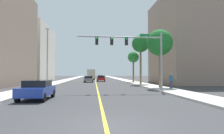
{
  "coord_description": "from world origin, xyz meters",
  "views": [
    {
      "loc": [
        -0.45,
        -7.29,
        1.96
      ],
      "look_at": [
        2.25,
        21.65,
        2.89
      ],
      "focal_mm": 31.47,
      "sensor_mm": 36.0,
      "label": 1
    }
  ],
  "objects_px": {
    "street_lamp": "(47,54)",
    "car_red": "(101,78)",
    "palm_far": "(133,58)",
    "car_black": "(100,78)",
    "palm_near": "(160,43)",
    "palm_mid": "(141,44)",
    "pedestrian": "(171,81)",
    "car_gray": "(89,79)",
    "car_blue": "(37,89)",
    "traffic_signal_mast": "(134,48)",
    "delivery_truck": "(91,74)"
  },
  "relations": [
    {
      "from": "palm_near",
      "to": "car_gray",
      "type": "relative_size",
      "value": 1.68
    },
    {
      "from": "car_red",
      "to": "car_blue",
      "type": "xyz_separation_m",
      "value": [
        -6.03,
        -32.35,
        0.02
      ]
    },
    {
      "from": "street_lamp",
      "to": "delivery_truck",
      "type": "bearing_deg",
      "value": 80.42
    },
    {
      "from": "street_lamp",
      "to": "car_gray",
      "type": "height_order",
      "value": "street_lamp"
    },
    {
      "from": "pedestrian",
      "to": "palm_near",
      "type": "bearing_deg",
      "value": -84.28
    },
    {
      "from": "traffic_signal_mast",
      "to": "car_red",
      "type": "bearing_deg",
      "value": 95.18
    },
    {
      "from": "car_black",
      "to": "delivery_truck",
      "type": "relative_size",
      "value": 0.51
    },
    {
      "from": "traffic_signal_mast",
      "to": "car_gray",
      "type": "xyz_separation_m",
      "value": [
        -5.36,
        22.81,
        -4.0
      ]
    },
    {
      "from": "traffic_signal_mast",
      "to": "palm_near",
      "type": "distance_m",
      "value": 6.45
    },
    {
      "from": "palm_mid",
      "to": "palm_far",
      "type": "xyz_separation_m",
      "value": [
        0.47,
        8.68,
        -1.66
      ]
    },
    {
      "from": "car_red",
      "to": "pedestrian",
      "type": "bearing_deg",
      "value": -70.98
    },
    {
      "from": "street_lamp",
      "to": "palm_far",
      "type": "height_order",
      "value": "street_lamp"
    },
    {
      "from": "car_black",
      "to": "delivery_truck",
      "type": "xyz_separation_m",
      "value": [
        -2.83,
        4.22,
        0.95
      ]
    },
    {
      "from": "car_black",
      "to": "car_blue",
      "type": "bearing_deg",
      "value": -96.69
    },
    {
      "from": "palm_mid",
      "to": "pedestrian",
      "type": "height_order",
      "value": "palm_mid"
    },
    {
      "from": "palm_near",
      "to": "car_black",
      "type": "height_order",
      "value": "palm_near"
    },
    {
      "from": "delivery_truck",
      "to": "car_red",
      "type": "bearing_deg",
      "value": -80.26
    },
    {
      "from": "palm_far",
      "to": "car_black",
      "type": "xyz_separation_m",
      "value": [
        -6.76,
        14.65,
        -4.71
      ]
    },
    {
      "from": "palm_near",
      "to": "palm_far",
      "type": "height_order",
      "value": "palm_near"
    },
    {
      "from": "palm_mid",
      "to": "car_blue",
      "type": "relative_size",
      "value": 2.21
    },
    {
      "from": "car_black",
      "to": "palm_near",
      "type": "bearing_deg",
      "value": -76.49
    },
    {
      "from": "palm_near",
      "to": "car_red",
      "type": "xyz_separation_m",
      "value": [
        -6.85,
        22.3,
        -5.25
      ]
    },
    {
      "from": "street_lamp",
      "to": "car_gray",
      "type": "xyz_separation_m",
      "value": [
        5.4,
        15.25,
        -3.94
      ]
    },
    {
      "from": "street_lamp",
      "to": "palm_mid",
      "type": "distance_m",
      "value": 15.94
    },
    {
      "from": "car_red",
      "to": "pedestrian",
      "type": "xyz_separation_m",
      "value": [
        7.37,
        -24.77,
        0.32
      ]
    },
    {
      "from": "street_lamp",
      "to": "car_red",
      "type": "xyz_separation_m",
      "value": [
        8.33,
        19.26,
        -3.92
      ]
    },
    {
      "from": "traffic_signal_mast",
      "to": "car_black",
      "type": "height_order",
      "value": "traffic_signal_mast"
    },
    {
      "from": "street_lamp",
      "to": "car_black",
      "type": "distance_m",
      "value": 30.42
    },
    {
      "from": "pedestrian",
      "to": "traffic_signal_mast",
      "type": "bearing_deg",
      "value": 16.41
    },
    {
      "from": "traffic_signal_mast",
      "to": "car_red",
      "type": "xyz_separation_m",
      "value": [
        -2.43,
        26.83,
        -3.99
      ]
    },
    {
      "from": "palm_far",
      "to": "pedestrian",
      "type": "height_order",
      "value": "palm_far"
    },
    {
      "from": "palm_near",
      "to": "pedestrian",
      "type": "xyz_separation_m",
      "value": [
        0.52,
        -2.47,
        -4.94
      ]
    },
    {
      "from": "palm_mid",
      "to": "car_black",
      "type": "distance_m",
      "value": 24.99
    },
    {
      "from": "traffic_signal_mast",
      "to": "palm_mid",
      "type": "relative_size",
      "value": 1.07
    },
    {
      "from": "palm_near",
      "to": "car_gray",
      "type": "bearing_deg",
      "value": 118.12
    },
    {
      "from": "palm_mid",
      "to": "car_blue",
      "type": "xyz_separation_m",
      "value": [
        -12.42,
        -18.72,
        -6.33
      ]
    },
    {
      "from": "car_gray",
      "to": "pedestrian",
      "type": "height_order",
      "value": "pedestrian"
    },
    {
      "from": "palm_far",
      "to": "delivery_truck",
      "type": "distance_m",
      "value": 21.5
    },
    {
      "from": "delivery_truck",
      "to": "palm_mid",
      "type": "bearing_deg",
      "value": -73.04
    },
    {
      "from": "car_gray",
      "to": "pedestrian",
      "type": "relative_size",
      "value": 2.52
    },
    {
      "from": "car_black",
      "to": "pedestrian",
      "type": "distance_m",
      "value": 35.23
    },
    {
      "from": "car_blue",
      "to": "car_red",
      "type": "bearing_deg",
      "value": -99.02
    },
    {
      "from": "traffic_signal_mast",
      "to": "car_gray",
      "type": "distance_m",
      "value": 23.77
    },
    {
      "from": "car_blue",
      "to": "car_gray",
      "type": "bearing_deg",
      "value": -94.71
    },
    {
      "from": "car_blue",
      "to": "car_black",
      "type": "xyz_separation_m",
      "value": [
        6.13,
        42.05,
        -0.05
      ]
    },
    {
      "from": "street_lamp",
      "to": "palm_far",
      "type": "bearing_deg",
      "value": 43.31
    },
    {
      "from": "car_red",
      "to": "car_black",
      "type": "xyz_separation_m",
      "value": [
        0.1,
        9.7,
        -0.03
      ]
    },
    {
      "from": "car_blue",
      "to": "delivery_truck",
      "type": "distance_m",
      "value": 46.4
    },
    {
      "from": "palm_far",
      "to": "palm_near",
      "type": "bearing_deg",
      "value": -90.03
    },
    {
      "from": "palm_mid",
      "to": "car_gray",
      "type": "bearing_deg",
      "value": 134.09
    }
  ]
}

